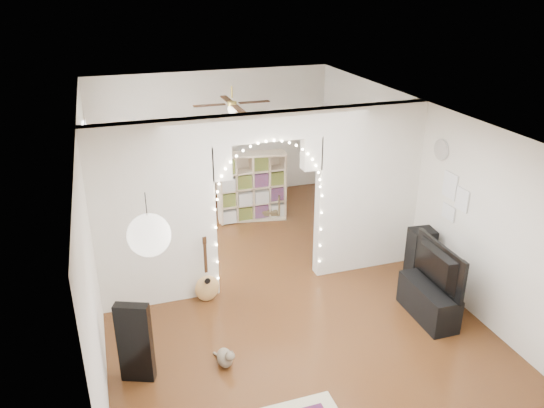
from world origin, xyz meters
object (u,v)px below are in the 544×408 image
object	(u,v)px
dining_chair_left	(242,199)
bookcase	(252,187)
acoustic_guitar	(207,278)
floor_speaker	(420,257)
media_console	(428,301)
dining_table	(208,174)
dining_chair_right	(266,203)

from	to	relation	value
dining_chair_left	bookcase	bearing A→B (deg)	-85.41
acoustic_guitar	bookcase	bearing A→B (deg)	48.60
floor_speaker	bookcase	bearing A→B (deg)	125.07
media_console	dining_chair_left	bearing A→B (deg)	109.73
bookcase	dining_table	distance (m)	1.17
media_console	bookcase	world-z (taller)	bookcase
acoustic_guitar	floor_speaker	xyz separation A→B (m)	(3.21, -0.54, 0.07)
dining_table	floor_speaker	bearing A→B (deg)	-56.10
floor_speaker	bookcase	world-z (taller)	bookcase
media_console	dining_table	size ratio (longest dim) A/B	0.80
acoustic_guitar	media_console	size ratio (longest dim) A/B	0.90
acoustic_guitar	dining_chair_left	size ratio (longest dim) A/B	1.56
floor_speaker	dining_table	distance (m)	4.77
bookcase	dining_chair_right	world-z (taller)	bookcase
dining_table	dining_chair_right	size ratio (longest dim) A/B	2.25
dining_table	dining_chair_left	bearing A→B (deg)	-39.25
media_console	dining_table	bearing A→B (deg)	113.72
acoustic_guitar	bookcase	distance (m)	2.97
acoustic_guitar	dining_table	bearing A→B (deg)	65.30
acoustic_guitar	media_console	distance (m)	3.16
acoustic_guitar	media_console	world-z (taller)	acoustic_guitar
dining_chair_left	acoustic_guitar	bearing A→B (deg)	-120.24
bookcase	dining_chair_left	world-z (taller)	bookcase
bookcase	dining_chair_left	size ratio (longest dim) A/B	2.37
acoustic_guitar	floor_speaker	distance (m)	3.26
dining_chair_right	dining_chair_left	bearing A→B (deg)	158.70
dining_table	dining_chair_right	xyz separation A→B (m)	(0.99, -0.85, -0.43)
acoustic_guitar	floor_speaker	bearing A→B (deg)	-21.89
acoustic_guitar	dining_table	distance (m)	3.65
floor_speaker	dining_table	size ratio (longest dim) A/B	0.75
media_console	bookcase	xyz separation A→B (m)	(-1.42, 3.93, 0.43)
floor_speaker	dining_chair_right	world-z (taller)	floor_speaker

